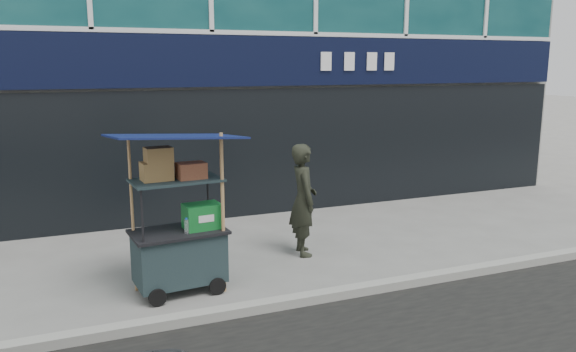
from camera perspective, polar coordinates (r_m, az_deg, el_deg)
name	(u,v)px	position (r m, az deg, el deg)	size (l,w,h in m)	color
ground	(298,298)	(7.13, 0.98, -12.26)	(80.00, 80.00, 0.00)	slate
curb	(304,299)	(6.94, 1.64, -12.41)	(80.00, 0.18, 0.12)	gray
vendor_cart	(180,236)	(7.21, -10.94, -6.02)	(1.64, 1.22, 2.08)	#1A272C
vendor_man	(303,200)	(8.44, 1.56, -2.42)	(0.62, 0.41, 1.70)	black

